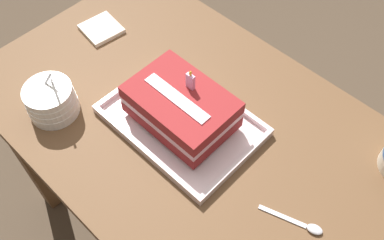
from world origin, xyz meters
The scene contains 7 objects.
ground_plane centered at (0.00, 0.00, 0.00)m, with size 8.00×8.00×0.00m, color #4C3D2D.
dining_table centered at (0.00, 0.00, 0.65)m, with size 1.22×0.71×0.77m.
foil_tray centered at (-0.05, -0.02, 0.78)m, with size 0.37×0.26×0.02m.
birthday_cake centered at (-0.05, -0.02, 0.84)m, with size 0.25×0.17×0.14m.
bowl_stack centered at (-0.32, -0.22, 0.81)m, with size 0.13×0.13×0.14m.
serving_spoon_near_tray centered at (0.33, -0.03, 0.77)m, with size 0.14×0.06×0.01m.
napkin_pile centered at (-0.46, 0.05, 0.78)m, with size 0.12×0.11×0.01m.
Camera 1 is at (0.39, -0.44, 1.65)m, focal length 40.12 mm.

